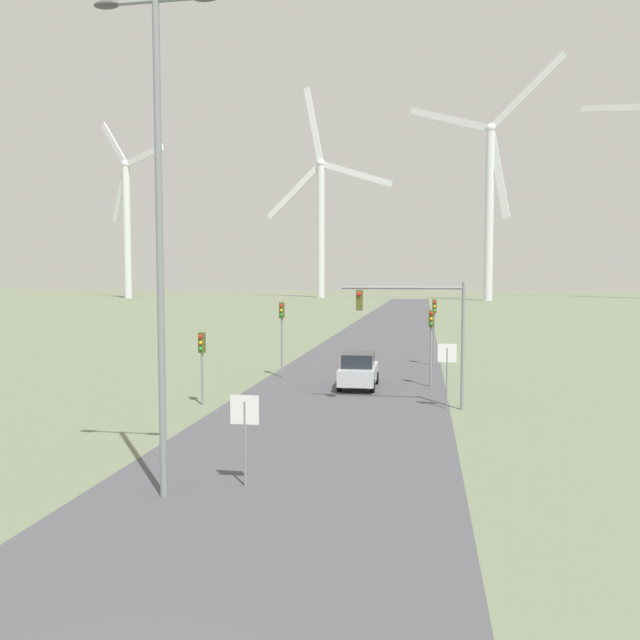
# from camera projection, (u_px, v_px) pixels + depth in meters

# --- Properties ---
(road_surface) EXTENTS (10.00, 240.00, 0.01)m
(road_surface) POSITION_uv_depth(u_px,v_px,m) (379.00, 344.00, 54.33)
(road_surface) COLOR #47474C
(road_surface) RESTS_ON ground
(streetlamp) EXTENTS (3.29, 0.32, 12.62)m
(streetlamp) POSITION_uv_depth(u_px,v_px,m) (159.00, 199.00, 15.71)
(streetlamp) COLOR gray
(streetlamp) RESTS_ON ground
(stop_sign_near) EXTENTS (0.81, 0.07, 2.52)m
(stop_sign_near) POSITION_uv_depth(u_px,v_px,m) (245.00, 423.00, 16.93)
(stop_sign_near) COLOR gray
(stop_sign_near) RESTS_ON ground
(stop_sign_far) EXTENTS (0.81, 0.07, 2.85)m
(stop_sign_far) POSITION_uv_depth(u_px,v_px,m) (447.00, 363.00, 27.00)
(stop_sign_far) COLOR gray
(stop_sign_far) RESTS_ON ground
(traffic_light_post_near_left) EXTENTS (0.28, 0.34, 3.26)m
(traffic_light_post_near_left) POSITION_uv_depth(u_px,v_px,m) (202.00, 352.00, 27.84)
(traffic_light_post_near_left) COLOR gray
(traffic_light_post_near_left) RESTS_ON ground
(traffic_light_post_near_right) EXTENTS (0.28, 0.34, 4.03)m
(traffic_light_post_near_right) POSITION_uv_depth(u_px,v_px,m) (431.00, 331.00, 32.46)
(traffic_light_post_near_right) COLOR gray
(traffic_light_post_near_right) RESTS_ON ground
(traffic_light_post_mid_left) EXTENTS (0.28, 0.34, 4.31)m
(traffic_light_post_mid_left) POSITION_uv_depth(u_px,v_px,m) (282.00, 323.00, 35.56)
(traffic_light_post_mid_left) COLOR gray
(traffic_light_post_mid_left) RESTS_ON ground
(traffic_light_post_mid_right) EXTENTS (0.28, 0.33, 4.32)m
(traffic_light_post_mid_right) POSITION_uv_depth(u_px,v_px,m) (434.00, 317.00, 40.32)
(traffic_light_post_mid_right) COLOR gray
(traffic_light_post_mid_right) RESTS_ON ground
(traffic_light_mast_overhead) EXTENTS (5.33, 0.35, 5.51)m
(traffic_light_mast_overhead) POSITION_uv_depth(u_px,v_px,m) (417.00, 317.00, 27.00)
(traffic_light_mast_overhead) COLOR gray
(traffic_light_mast_overhead) RESTS_ON ground
(car_approaching) EXTENTS (1.88, 4.13, 1.83)m
(car_approaching) POSITION_uv_depth(u_px,v_px,m) (358.00, 370.00, 32.29)
(car_approaching) COLOR #B7BCC1
(car_approaching) RESTS_ON ground
(wind_turbine_far_left) EXTENTS (25.22, 13.84, 51.79)m
(wind_turbine_far_left) POSITION_uv_depth(u_px,v_px,m) (127.00, 215.00, 179.38)
(wind_turbine_far_left) COLOR silver
(wind_turbine_far_left) RESTS_ON ground
(wind_turbine_left) EXTENTS (38.86, 8.30, 62.01)m
(wind_turbine_left) POSITION_uv_depth(u_px,v_px,m) (321.00, 212.00, 184.53)
(wind_turbine_left) COLOR silver
(wind_turbine_left) RESTS_ON ground
(wind_turbine_center) EXTENTS (37.28, 16.24, 59.34)m
(wind_turbine_center) POSITION_uv_depth(u_px,v_px,m) (490.00, 192.00, 158.31)
(wind_turbine_center) COLOR silver
(wind_turbine_center) RESTS_ON ground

